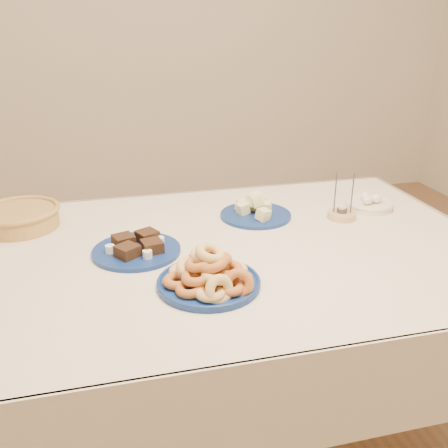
% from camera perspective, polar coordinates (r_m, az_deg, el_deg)
% --- Properties ---
extents(ground, '(5.00, 5.00, 0.00)m').
position_cam_1_polar(ground, '(1.98, -0.38, -22.80)').
color(ground, brown).
rests_on(ground, ground).
extents(dining_table, '(1.71, 1.11, 0.75)m').
position_cam_1_polar(dining_table, '(1.59, -0.44, -6.21)').
color(dining_table, brown).
rests_on(dining_table, ground).
extents(donut_platter, '(0.33, 0.33, 0.13)m').
position_cam_1_polar(donut_platter, '(1.31, -1.63, -5.89)').
color(donut_platter, navy).
rests_on(donut_platter, dining_table).
extents(melon_plate, '(0.28, 0.28, 0.09)m').
position_cam_1_polar(melon_plate, '(1.78, 3.59, 1.54)').
color(melon_plate, navy).
rests_on(melon_plate, dining_table).
extents(brownie_plate, '(0.34, 0.34, 0.05)m').
position_cam_1_polar(brownie_plate, '(1.52, -9.91, -2.75)').
color(brownie_plate, navy).
rests_on(brownie_plate, dining_table).
extents(wicker_basket, '(0.30, 0.30, 0.07)m').
position_cam_1_polar(wicker_basket, '(1.81, -22.34, 0.77)').
color(wicker_basket, olive).
rests_on(wicker_basket, dining_table).
extents(candle_holder, '(0.13, 0.13, 0.17)m').
position_cam_1_polar(candle_holder, '(1.81, 13.30, 1.10)').
color(candle_holder, tan).
rests_on(candle_holder, dining_table).
extents(egg_bowl, '(0.23, 0.23, 0.06)m').
position_cam_1_polar(egg_bowl, '(1.93, 16.24, 2.27)').
color(egg_bowl, white).
rests_on(egg_bowl, dining_table).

